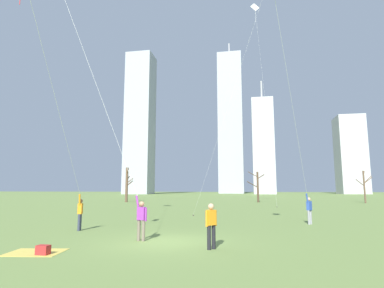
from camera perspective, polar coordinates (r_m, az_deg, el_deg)
ground_plane at (r=13.37m, az=-4.86°, el=-17.45°), size 400.00×400.00×0.00m
kite_flyer_midfield_center_red at (r=16.45m, az=-20.97°, el=-6.76°), size 1.77×8.02×10.56m
kite_flyer_midfield_right_purple at (r=19.11m, az=19.77°, el=-5.03°), size 3.03×8.54×12.29m
kite_flyer_far_back_green at (r=14.17m, az=-15.42°, el=4.07°), size 8.75×1.84×21.86m
bystander_far_off_by_trees at (r=11.62m, az=3.55°, el=-14.36°), size 0.38×0.40×1.62m
distant_kite_drifting_left_orange at (r=27.13m, az=12.54°, el=23.80°), size 7.13×2.54×19.74m
distant_kite_low_near_trees_white at (r=42.50m, az=11.78°, el=20.83°), size 2.45×1.04×25.41m
picnic_spot at (r=12.09m, az=-26.17°, el=-17.21°), size 1.99×1.66×0.31m
bare_tree_left_of_center at (r=52.30m, az=-11.85°, el=-7.21°), size 1.29×1.69×5.61m
bare_tree_far_right_edge at (r=54.04m, az=29.09°, el=-6.67°), size 2.68×1.32×4.86m
bare_tree_center at (r=51.28m, az=11.91°, el=-7.53°), size 2.81×1.24×4.92m
skyline_mid_tower_left at (r=144.08m, az=7.06°, el=4.09°), size 11.08×7.18×70.67m
skyline_squat_block at (r=128.15m, az=12.95°, el=-0.25°), size 8.57×6.52×46.36m
skyline_mid_tower_right at (r=144.57m, az=27.10°, el=-1.76°), size 10.43×11.14×32.19m
skyline_wide_slab at (r=131.03m, az=-9.52°, el=3.86°), size 10.55×10.11×58.53m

